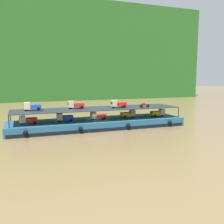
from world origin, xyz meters
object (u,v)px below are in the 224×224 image
at_px(mini_truck_lower_stern, 28,120).
at_px(mini_truck_lower_bow, 158,113).
at_px(motorcycle_upper_port, 145,105).
at_px(mini_truck_lower_aft, 65,117).
at_px(mini_truck_upper_fore, 118,104).
at_px(mini_truck_lower_fore, 128,114).
at_px(mini_truck_upper_stern, 32,106).
at_px(mini_truck_upper_mid, 76,105).
at_px(mini_truck_lower_mid, 98,116).
at_px(cargo_barge, 98,124).

bearing_deg(mini_truck_lower_stern, mini_truck_lower_bow, 0.25).
bearing_deg(motorcycle_upper_port, mini_truck_lower_aft, 171.83).
relative_size(mini_truck_lower_bow, motorcycle_upper_port, 1.47).
height_order(mini_truck_lower_stern, mini_truck_upper_fore, mini_truck_upper_fore).
height_order(mini_truck_lower_fore, mini_truck_upper_stern, mini_truck_upper_stern).
bearing_deg(mini_truck_lower_fore, mini_truck_upper_stern, 178.78).
bearing_deg(mini_truck_lower_stern, motorcycle_upper_port, -4.05).
xyz_separation_m(mini_truck_lower_stern, mini_truck_upper_stern, (0.79, 1.08, 2.00)).
height_order(mini_truck_upper_mid, motorcycle_upper_port, mini_truck_upper_mid).
bearing_deg(mini_truck_upper_mid, mini_truck_lower_bow, -3.93).
xyz_separation_m(mini_truck_lower_fore, mini_truck_upper_stern, (-17.04, 0.36, 2.00)).
relative_size(mini_truck_lower_mid, mini_truck_upper_mid, 1.00).
bearing_deg(mini_truck_upper_stern, mini_truck_lower_fore, -1.22).
distance_m(mini_truck_lower_mid, mini_truck_upper_mid, 4.34).
xyz_separation_m(mini_truck_lower_mid, mini_truck_lower_fore, (6.07, 0.40, 0.00)).
bearing_deg(mini_truck_upper_stern, cargo_barge, -2.74).
distance_m(cargo_barge, mini_truck_lower_mid, 1.47).
relative_size(cargo_barge, motorcycle_upper_port, 16.31).
distance_m(mini_truck_upper_stern, mini_truck_upper_mid, 7.22).
relative_size(mini_truck_lower_fore, motorcycle_upper_port, 1.46).
xyz_separation_m(cargo_barge, mini_truck_lower_stern, (-11.89, -0.55, 1.44)).
bearing_deg(mini_truck_lower_fore, cargo_barge, -178.38).
height_order(mini_truck_upper_stern, motorcycle_upper_port, mini_truck_upper_stern).
height_order(mini_truck_lower_stern, mini_truck_lower_mid, same).
height_order(mini_truck_lower_fore, mini_truck_upper_mid, mini_truck_upper_mid).
distance_m(mini_truck_upper_mid, mini_truck_upper_fore, 7.60).
bearing_deg(mini_truck_lower_aft, cargo_barge, -0.57).
height_order(mini_truck_lower_mid, mini_truck_upper_mid, mini_truck_upper_mid).
height_order(mini_truck_lower_stern, mini_truck_upper_stern, mini_truck_upper_stern).
xyz_separation_m(cargo_barge, mini_truck_upper_fore, (3.63, -0.57, 3.44)).
height_order(mini_truck_lower_stern, mini_truck_upper_mid, mini_truck_upper_mid).
relative_size(mini_truck_lower_mid, mini_truck_lower_fore, 0.99).
bearing_deg(mini_truck_lower_aft, mini_truck_lower_bow, -1.62).
height_order(cargo_barge, mini_truck_upper_fore, mini_truck_upper_fore).
distance_m(mini_truck_lower_aft, mini_truck_lower_mid, 5.84).
height_order(cargo_barge, mini_truck_lower_aft, mini_truck_lower_aft).
height_order(mini_truck_lower_aft, mini_truck_lower_bow, same).
height_order(mini_truck_lower_mid, mini_truck_upper_stern, mini_truck_upper_stern).
xyz_separation_m(mini_truck_lower_mid, mini_truck_lower_bow, (12.03, -0.21, 0.00)).
bearing_deg(motorcycle_upper_port, mini_truck_lower_bow, 22.28).
xyz_separation_m(mini_truck_lower_mid, mini_truck_upper_stern, (-10.97, 0.76, 2.00)).
xyz_separation_m(cargo_barge, mini_truck_lower_bow, (11.90, -0.45, 1.44)).
bearing_deg(mini_truck_upper_mid, mini_truck_lower_mid, -13.05).
height_order(mini_truck_lower_mid, motorcycle_upper_port, motorcycle_upper_port).
bearing_deg(mini_truck_lower_aft, mini_truck_upper_stern, 174.74).
relative_size(mini_truck_upper_stern, mini_truck_upper_fore, 1.00).
bearing_deg(mini_truck_lower_aft, mini_truck_upper_mid, 15.55).
distance_m(mini_truck_lower_fore, mini_truck_upper_mid, 10.03).
height_order(mini_truck_lower_stern, mini_truck_lower_fore, same).
bearing_deg(mini_truck_lower_aft, mini_truck_lower_stern, -174.15).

